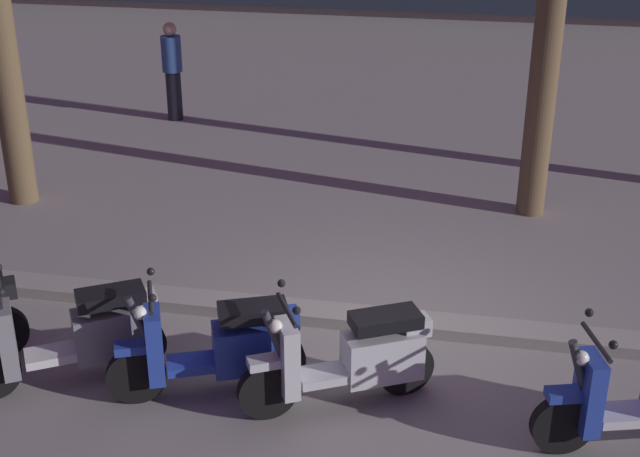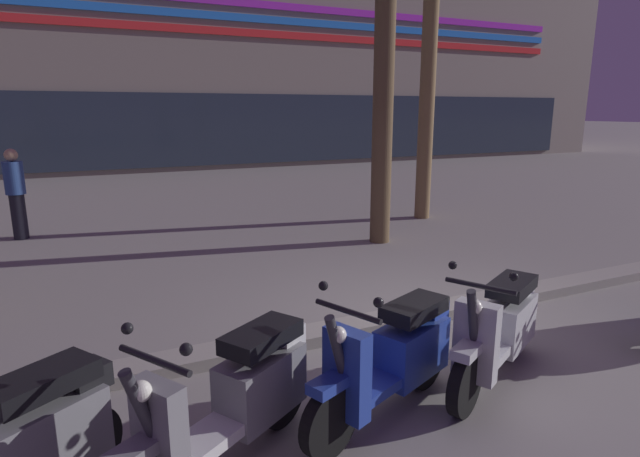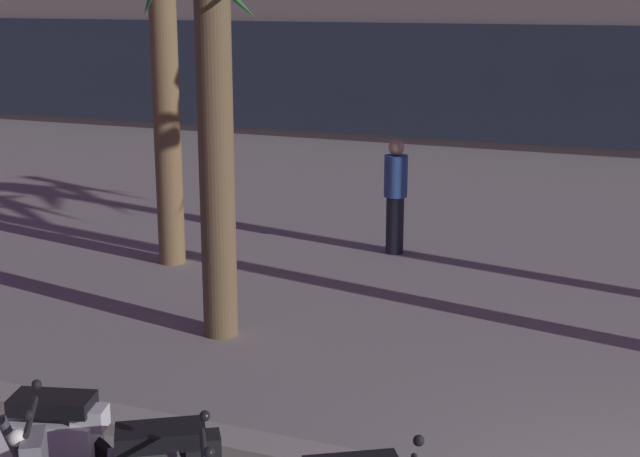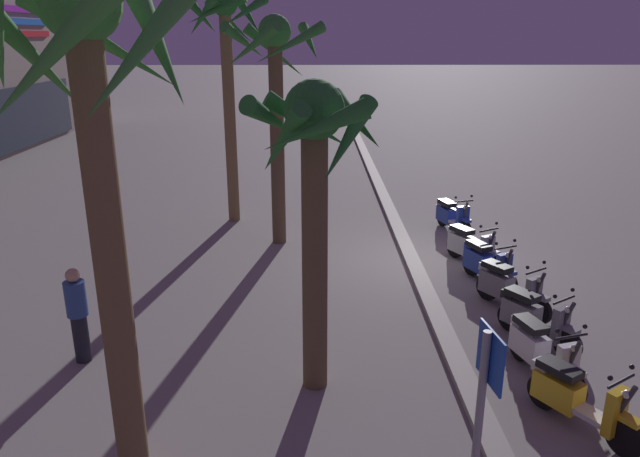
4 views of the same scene
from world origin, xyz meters
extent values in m
plane|color=gray|center=(0.00, 0.00, 0.00)|extent=(200.00, 200.00, 0.00)
cube|color=gray|center=(0.00, 0.18, 0.06)|extent=(60.00, 0.36, 0.12)
cylinder|color=black|center=(-3.55, -1.08, 0.26)|extent=(0.49, 0.37, 0.52)
cube|color=black|center=(-3.48, -1.04, 0.71)|extent=(0.31, 0.30, 0.16)
cylinder|color=black|center=(-2.18, -1.04, 0.26)|extent=(0.49, 0.36, 0.52)
cube|color=silver|center=(-2.77, -1.41, 0.32)|extent=(0.66, 0.55, 0.08)
cube|color=slate|center=(-2.37, -1.16, 0.44)|extent=(0.75, 0.63, 0.45)
cube|color=black|center=(-2.35, -1.15, 0.80)|extent=(0.67, 0.57, 0.12)
cube|color=slate|center=(-3.13, -1.63, 0.55)|extent=(0.30, 0.36, 0.66)
cube|color=silver|center=(-2.11, -1.00, 0.70)|extent=(0.31, 0.30, 0.16)
sphere|color=black|center=(-2.98, -1.82, 1.14)|extent=(0.07, 0.07, 0.07)
cylinder|color=black|center=(-2.00, -1.53, 0.26)|extent=(0.52, 0.29, 0.52)
cylinder|color=black|center=(-0.86, -1.05, 0.26)|extent=(0.52, 0.29, 0.52)
cube|color=#233D9E|center=(-1.48, -1.31, 0.32)|extent=(0.66, 0.49, 0.08)
cube|color=#233D9E|center=(-1.06, -1.13, 0.43)|extent=(0.75, 0.56, 0.44)
cube|color=black|center=(-1.04, -1.13, 0.78)|extent=(0.67, 0.51, 0.12)
cube|color=#233D9E|center=(-1.84, -1.46, 0.55)|extent=(0.26, 0.37, 0.66)
cube|color=#233D9E|center=(-2.00, -1.53, 0.55)|extent=(0.36, 0.27, 0.08)
cylinder|color=#333338|center=(-1.91, -1.49, 0.70)|extent=(0.29, 0.17, 0.69)
cylinder|color=black|center=(-1.84, -1.46, 1.02)|extent=(0.25, 0.53, 0.04)
sphere|color=white|center=(-1.93, -1.50, 0.88)|extent=(0.12, 0.12, 0.12)
cube|color=#233D9E|center=(-0.78, -1.02, 0.68)|extent=(0.30, 0.28, 0.16)
sphere|color=black|center=(-1.73, -1.67, 1.14)|extent=(0.07, 0.07, 0.07)
sphere|color=black|center=(-1.91, -1.23, 1.14)|extent=(0.07, 0.07, 0.07)
cylinder|color=black|center=(-0.82, -1.53, 0.26)|extent=(0.51, 0.33, 0.52)
cylinder|color=black|center=(0.28, -0.94, 0.26)|extent=(0.51, 0.33, 0.52)
cube|color=silver|center=(-0.31, -1.26, 0.32)|extent=(0.66, 0.53, 0.08)
cube|color=silver|center=(0.09, -1.04, 0.43)|extent=(0.75, 0.60, 0.44)
cube|color=black|center=(0.11, -1.03, 0.78)|extent=(0.67, 0.55, 0.12)
cube|color=silver|center=(-0.66, -1.44, 0.55)|extent=(0.28, 0.37, 0.66)
cube|color=silver|center=(-0.82, -1.53, 0.55)|extent=(0.36, 0.29, 0.08)
cylinder|color=#333338|center=(-0.73, -1.48, 0.70)|extent=(0.28, 0.19, 0.69)
cylinder|color=black|center=(-0.66, -1.44, 1.02)|extent=(0.30, 0.51, 0.04)
sphere|color=white|center=(-0.75, -1.49, 0.88)|extent=(0.12, 0.12, 0.12)
cube|color=silver|center=(0.36, -0.90, 0.68)|extent=(0.31, 0.29, 0.16)
sphere|color=black|center=(-0.53, -1.64, 1.14)|extent=(0.07, 0.07, 0.07)
sphere|color=black|center=(-0.76, -1.22, 1.14)|extent=(0.07, 0.07, 0.07)
cylinder|color=black|center=(1.61, -1.52, 0.26)|extent=(0.53, 0.24, 0.52)
cube|color=silver|center=(2.16, -1.35, 0.32)|extent=(0.65, 0.44, 0.08)
cube|color=#233D9E|center=(1.78, -1.47, 0.55)|extent=(0.23, 0.37, 0.66)
cube|color=#233D9E|center=(1.61, -1.52, 0.55)|extent=(0.35, 0.24, 0.08)
cylinder|color=#333338|center=(1.71, -1.49, 0.70)|extent=(0.29, 0.15, 0.69)
cylinder|color=black|center=(1.78, -1.47, 1.02)|extent=(0.20, 0.55, 0.04)
sphere|color=white|center=(1.69, -1.50, 0.88)|extent=(0.12, 0.12, 0.12)
sphere|color=black|center=(1.87, -1.69, 1.14)|extent=(0.07, 0.07, 0.07)
sphere|color=black|center=(1.73, -1.23, 1.14)|extent=(0.07, 0.07, 0.07)
cylinder|color=brown|center=(1.47, 3.48, 2.68)|extent=(0.36, 0.36, 5.35)
cylinder|color=brown|center=(-5.28, 2.56, 2.15)|extent=(0.38, 0.38, 4.29)
cylinder|color=black|center=(-4.52, 6.49, 0.42)|extent=(0.26, 0.26, 0.85)
cylinder|color=#2D4C8C|center=(-4.52, 6.49, 1.15)|extent=(0.34, 0.34, 0.60)
sphere|color=tan|center=(-4.52, 6.49, 1.56)|extent=(0.23, 0.23, 0.23)
camera|label=1|loc=(0.83, -7.59, 4.60)|focal=49.68mm
camera|label=2|loc=(-3.39, -4.34, 2.35)|focal=28.83mm
camera|label=3|loc=(-0.56, -6.05, 3.69)|focal=52.07mm
camera|label=4|loc=(-13.36, 2.59, 5.25)|focal=33.01mm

